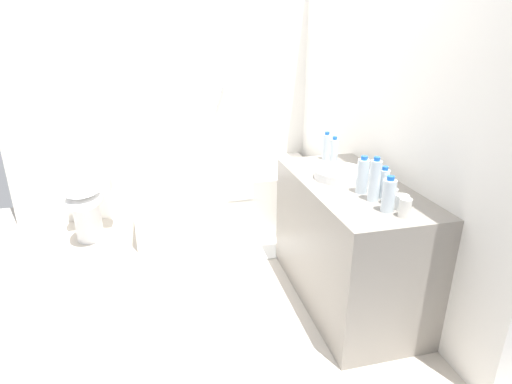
{
  "coord_description": "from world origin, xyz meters",
  "views": [
    {
      "loc": [
        -0.18,
        -2.73,
        1.77
      ],
      "look_at": [
        0.53,
        0.12,
        0.61
      ],
      "focal_mm": 29.31,
      "sensor_mm": 36.0,
      "label": 1
    }
  ],
  "objects": [
    {
      "name": "drinking_glass_1",
      "position": [
        1.07,
        -0.81,
        0.89
      ],
      "size": [
        0.08,
        0.08,
        0.09
      ],
      "primitive_type": "cylinder",
      "color": "white",
      "rests_on": "vanity_counter"
    },
    {
      "name": "bathtub",
      "position": [
        0.43,
        0.9,
        0.29
      ],
      "size": [
        1.68,
        0.79,
        1.34
      ],
      "color": "silver",
      "rests_on": "ground_plane"
    },
    {
      "name": "drinking_glass_0",
      "position": [
        1.05,
        -0.98,
        0.9
      ],
      "size": [
        0.06,
        0.06,
        0.1
      ],
      "primitive_type": "cylinder",
      "color": "white",
      "rests_on": "vanity_counter"
    },
    {
      "name": "wall_back_tiled",
      "position": [
        0.0,
        1.35,
        1.22
      ],
      "size": [
        3.04,
        0.1,
        2.43
      ],
      "primitive_type": "cube",
      "color": "white",
      "rests_on": "ground_plane"
    },
    {
      "name": "drinking_glass_2",
      "position": [
        1.09,
        -0.55,
        0.9
      ],
      "size": [
        0.06,
        0.06,
        0.1
      ],
      "primitive_type": "cylinder",
      "color": "white",
      "rests_on": "vanity_counter"
    },
    {
      "name": "wall_right_mirror",
      "position": [
        1.37,
        0.0,
        1.22
      ],
      "size": [
        0.1,
        2.99,
        2.43
      ],
      "primitive_type": "cube",
      "color": "white",
      "rests_on": "ground_plane"
    },
    {
      "name": "vanity_counter",
      "position": [
        1.02,
        -0.47,
        0.42
      ],
      "size": [
        0.61,
        1.28,
        0.85
      ],
      "primitive_type": "cube",
      "color": "gray",
      "rests_on": "ground_plane"
    },
    {
      "name": "bath_mat",
      "position": [
        0.56,
        0.31,
        0.01
      ],
      "size": [
        0.66,
        0.33,
        0.01
      ],
      "primitive_type": "cube",
      "color": "white",
      "rests_on": "ground_plane"
    },
    {
      "name": "ground_plane",
      "position": [
        0.0,
        0.0,
        0.0
      ],
      "size": [
        3.64,
        3.64,
        0.0
      ],
      "primitive_type": "plane",
      "color": "beige"
    },
    {
      "name": "water_bottle_4",
      "position": [
        1.0,
        -0.74,
        0.97
      ],
      "size": [
        0.06,
        0.06,
        0.26
      ],
      "color": "silver",
      "rests_on": "vanity_counter"
    },
    {
      "name": "sink_faucet",
      "position": [
        1.18,
        -0.35,
        0.88
      ],
      "size": [
        0.12,
        0.15,
        0.06
      ],
      "color": "#9E9EA3",
      "rests_on": "vanity_counter"
    },
    {
      "name": "water_bottle_1",
      "position": [
        1.06,
        -0.06,
        0.94
      ],
      "size": [
        0.06,
        0.06,
        0.21
      ],
      "color": "silver",
      "rests_on": "vanity_counter"
    },
    {
      "name": "water_bottle_0",
      "position": [
        1.0,
        -0.9,
        0.94
      ],
      "size": [
        0.07,
        0.07,
        0.2
      ],
      "color": "silver",
      "rests_on": "vanity_counter"
    },
    {
      "name": "water_bottle_3",
      "position": [
        1.07,
        -0.72,
        0.94
      ],
      "size": [
        0.06,
        0.06,
        0.19
      ],
      "color": "silver",
      "rests_on": "vanity_counter"
    },
    {
      "name": "drinking_glass_3",
      "position": [
        1.09,
        -0.9,
        0.89
      ],
      "size": [
        0.07,
        0.07,
        0.08
      ],
      "primitive_type": "cylinder",
      "color": "white",
      "rests_on": "vanity_counter"
    },
    {
      "name": "toilet_paper_roll",
      "position": [
        -1.08,
        0.86,
        0.07
      ],
      "size": [
        0.11,
        0.11,
        0.13
      ],
      "primitive_type": "cylinder",
      "color": "white",
      "rests_on": "ground_plane"
    },
    {
      "name": "water_bottle_2",
      "position": [
        0.99,
        -0.62,
        0.95
      ],
      "size": [
        0.07,
        0.07,
        0.23
      ],
      "color": "silver",
      "rests_on": "vanity_counter"
    },
    {
      "name": "water_bottle_5",
      "position": [
        1.05,
        0.07,
        0.95
      ],
      "size": [
        0.06,
        0.06,
        0.21
      ],
      "color": "silver",
      "rests_on": "vanity_counter"
    },
    {
      "name": "sink_basin",
      "position": [
        0.98,
        -0.35,
        0.88
      ],
      "size": [
        0.34,
        0.34,
        0.06
      ],
      "primitive_type": "cylinder",
      "color": "white",
      "rests_on": "vanity_counter"
    },
    {
      "name": "toilet",
      "position": [
        -0.81,
        0.92,
        0.38
      ],
      "size": [
        0.4,
        0.52,
        0.73
      ],
      "rotation": [
        0.0,
        0.0,
        -1.62
      ],
      "color": "white",
      "rests_on": "ground_plane"
    }
  ]
}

